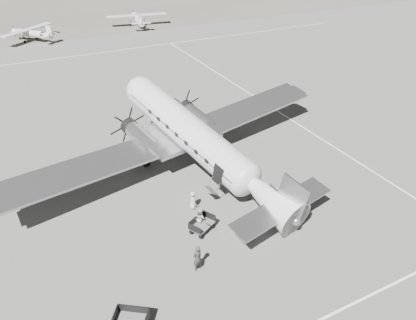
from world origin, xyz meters
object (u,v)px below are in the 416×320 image
object	(u,v)px
dc3_airliner	(197,140)
baggage_cart_near	(202,225)
ramp_agent	(200,218)
baggage_cart_far	(131,320)
passenger	(193,200)
light_plane_right	(138,20)
ground_crew	(197,258)
light_plane_left	(31,34)

from	to	relation	value
dc3_airliner	baggage_cart_near	xyz separation A→B (m)	(-2.93, -6.89, -2.45)
baggage_cart_near	ramp_agent	size ratio (longest dim) A/B	1.15
ramp_agent	baggage_cart_near	bearing A→B (deg)	163.11
baggage_cart_far	passenger	world-z (taller)	passenger
baggage_cart_near	baggage_cart_far	distance (m)	8.33
passenger	baggage_cart_far	bearing A→B (deg)	136.51
dc3_airliner	ramp_agent	distance (m)	7.42
dc3_airliner	baggage_cart_far	size ratio (longest dim) A/B	17.06
ramp_agent	passenger	distance (m)	2.17
light_plane_right	baggage_cart_near	bearing A→B (deg)	-95.01
dc3_airliner	light_plane_right	xyz separation A→B (m)	(12.18, 52.03, -1.76)
light_plane_right	ramp_agent	bearing A→B (deg)	-95.05
light_plane_right	ramp_agent	xyz separation A→B (m)	(-15.04, -58.52, -0.41)
ground_crew	ramp_agent	world-z (taller)	ground_crew
baggage_cart_near	ramp_agent	bearing A→B (deg)	53.27
light_plane_right	ramp_agent	distance (m)	60.42
passenger	ground_crew	bearing A→B (deg)	156.96
ramp_agent	ground_crew	bearing A→B (deg)	143.53
light_plane_right	ramp_agent	size ratio (longest dim) A/B	7.34
light_plane_left	passenger	world-z (taller)	light_plane_left
light_plane_right	ground_crew	world-z (taller)	light_plane_right
ground_crew	ramp_agent	distance (m)	3.87
baggage_cart_near	passenger	bearing A→B (deg)	51.39
light_plane_left	baggage_cart_far	bearing A→B (deg)	-132.39
baggage_cart_far	ground_crew	xyz separation A→B (m)	(4.80, 2.10, 0.39)
ramp_agent	dc3_airliner	bearing A→B (deg)	-31.66
ground_crew	ramp_agent	bearing A→B (deg)	-133.03
baggage_cart_far	passenger	distance (m)	10.41
baggage_cart_far	ground_crew	bearing A→B (deg)	58.19
ramp_agent	passenger	bearing A→B (deg)	-19.13
light_plane_right	baggage_cart_far	distance (m)	67.60
light_plane_left	ramp_agent	size ratio (longest dim) A/B	7.00
light_plane_left	passenger	xyz separation A→B (m)	(5.03, -54.18, -0.42)
light_plane_left	baggage_cart_far	size ratio (longest dim) A/B	6.07
baggage_cart_near	baggage_cart_far	bearing A→B (deg)	-169.97
light_plane_left	baggage_cart_near	xyz separation A→B (m)	(4.54, -56.71, -0.63)
light_plane_right	passenger	xyz separation A→B (m)	(-14.62, -56.38, -0.48)
baggage_cart_near	passenger	world-z (taller)	passenger
light_plane_left	light_plane_right	bearing A→B (deg)	-34.08
passenger	light_plane_left	bearing A→B (deg)	4.64
dc3_airliner	ground_crew	xyz separation A→B (m)	(-4.71, -9.89, -2.05)
light_plane_right	baggage_cart_near	size ratio (longest dim) A/B	6.38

